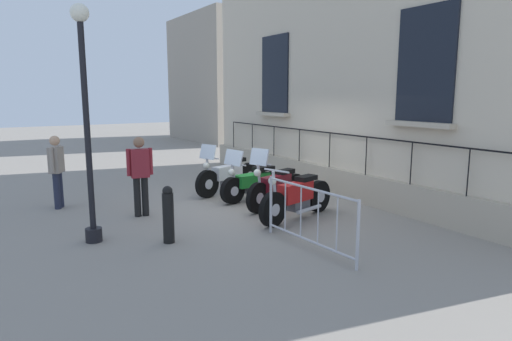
% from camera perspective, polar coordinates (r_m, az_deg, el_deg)
% --- Properties ---
extents(ground_plane, '(60.00, 60.00, 0.00)m').
position_cam_1_polar(ground_plane, '(10.32, 0.24, -4.36)').
color(ground_plane, gray).
extents(building_facade, '(0.82, 12.00, 7.81)m').
position_cam_1_polar(building_facade, '(11.60, 11.35, 15.90)').
color(building_facade, beige).
rests_on(building_facade, ground_plane).
extents(motorcycle_white, '(2.13, 0.88, 1.31)m').
position_cam_1_polar(motorcycle_white, '(11.43, -3.58, -0.68)').
color(motorcycle_white, black).
rests_on(motorcycle_white, ground_plane).
extents(motorcycle_green, '(1.92, 0.72, 1.26)m').
position_cam_1_polar(motorcycle_green, '(10.68, -0.36, -1.61)').
color(motorcycle_green, black).
rests_on(motorcycle_green, ground_plane).
extents(motorcycle_maroon, '(1.95, 0.84, 1.39)m').
position_cam_1_polar(motorcycle_maroon, '(9.98, 2.64, -2.21)').
color(motorcycle_maroon, black).
rests_on(motorcycle_maroon, ground_plane).
extents(motorcycle_red, '(2.15, 0.83, 1.10)m').
position_cam_1_polar(motorcycle_red, '(9.08, 5.25, -3.49)').
color(motorcycle_red, black).
rests_on(motorcycle_red, ground_plane).
extents(lamppost, '(0.30, 0.30, 3.94)m').
position_cam_1_polar(lamppost, '(7.91, -20.84, 5.88)').
color(lamppost, black).
rests_on(lamppost, ground_plane).
extents(crowd_barrier, '(0.14, 2.18, 1.05)m').
position_cam_1_polar(crowd_barrier, '(7.33, 6.82, -5.78)').
color(crowd_barrier, '#B7B7BF').
rests_on(crowd_barrier, ground_plane).
extents(bollard, '(0.19, 0.19, 0.99)m').
position_cam_1_polar(bollard, '(7.75, -11.15, -5.52)').
color(bollard, black).
rests_on(bollard, ground_plane).
extents(pedestrian_standing, '(0.53, 0.27, 1.66)m').
position_cam_1_polar(pedestrian_standing, '(9.47, -14.59, -0.17)').
color(pedestrian_standing, black).
rests_on(pedestrian_standing, ground_plane).
extents(pedestrian_walking, '(0.37, 0.47, 1.62)m').
position_cam_1_polar(pedestrian_walking, '(10.76, -24.13, 0.31)').
color(pedestrian_walking, '#23283D').
rests_on(pedestrian_walking, ground_plane).
extents(distant_building, '(5.16, 6.41, 6.59)m').
position_cam_1_polar(distant_building, '(25.23, -2.95, 11.53)').
color(distant_building, '#9E9384').
rests_on(distant_building, ground_plane).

